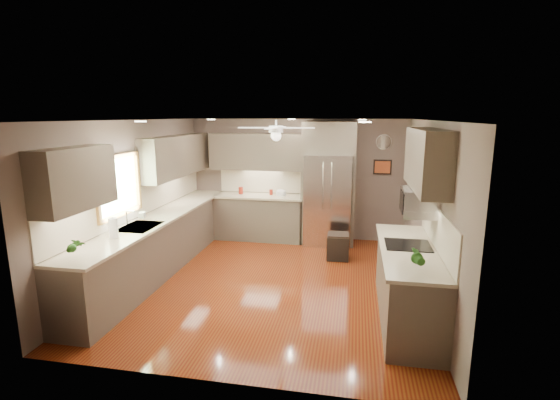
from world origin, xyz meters
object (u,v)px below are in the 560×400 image
(potted_plant_left, at_px, (73,246))
(refrigerator, at_px, (328,186))
(potted_plant_right, at_px, (417,257))
(paper_towel, at_px, (113,228))
(canister_a, at_px, (241,190))
(canister_d, at_px, (271,192))
(stool, at_px, (338,246))
(soap_bottle, at_px, (143,214))
(bowl, at_px, (281,195))
(microwave, at_px, (418,202))

(potted_plant_left, height_order, refrigerator, refrigerator)
(potted_plant_left, relative_size, potted_plant_right, 1.09)
(refrigerator, xyz_separation_m, paper_towel, (-2.67, -3.25, -0.11))
(potted_plant_right, bearing_deg, canister_a, 128.73)
(refrigerator, bearing_deg, potted_plant_right, -72.19)
(canister_d, xyz_separation_m, paper_towel, (-1.47, -3.36, 0.08))
(canister_d, relative_size, stool, 0.23)
(stool, bearing_deg, refrigerator, 105.66)
(canister_a, distance_m, refrigerator, 1.85)
(soap_bottle, xyz_separation_m, bowl, (1.79, 2.32, -0.07))
(potted_plant_left, bearing_deg, canister_d, 70.89)
(canister_d, xyz_separation_m, stool, (1.45, -1.02, -0.76))
(canister_a, bearing_deg, soap_bottle, -111.22)
(refrigerator, bearing_deg, potted_plant_left, -122.93)
(canister_d, height_order, potted_plant_left, potted_plant_left)
(potted_plant_right, xyz_separation_m, microwave, (0.13, 1.01, 0.39))
(canister_d, bearing_deg, canister_a, -176.57)
(soap_bottle, bearing_deg, bowl, 52.36)
(microwave, relative_size, stool, 1.18)
(soap_bottle, relative_size, potted_plant_left, 0.60)
(canister_d, bearing_deg, potted_plant_left, -109.11)
(canister_d, distance_m, potted_plant_right, 4.51)
(soap_bottle, xyz_separation_m, stool, (3.02, 1.39, -0.80))
(potted_plant_left, height_order, potted_plant_right, potted_plant_left)
(stool, bearing_deg, potted_plant_left, -132.51)
(stool, bearing_deg, potted_plant_right, -71.50)
(soap_bottle, bearing_deg, stool, 24.81)
(soap_bottle, relative_size, stool, 0.41)
(bowl, distance_m, paper_towel, 3.68)
(canister_a, bearing_deg, potted_plant_left, -101.01)
(potted_plant_left, relative_size, microwave, 0.58)
(canister_a, relative_size, refrigerator, 0.06)
(canister_d, relative_size, potted_plant_right, 0.37)
(potted_plant_left, xyz_separation_m, stool, (2.90, 3.17, -0.86))
(soap_bottle, height_order, microwave, microwave)
(canister_a, height_order, canister_d, canister_a)
(potted_plant_left, distance_m, stool, 4.38)
(potted_plant_left, xyz_separation_m, paper_towel, (-0.02, 0.83, -0.02))
(potted_plant_left, distance_m, paper_towel, 0.83)
(stool, bearing_deg, canister_d, 144.95)
(canister_d, bearing_deg, microwave, -48.10)
(soap_bottle, relative_size, paper_towel, 0.65)
(bowl, distance_m, microwave, 3.59)
(soap_bottle, xyz_separation_m, potted_plant_left, (0.12, -1.77, 0.06))
(canister_d, relative_size, paper_towel, 0.37)
(canister_a, xyz_separation_m, potted_plant_right, (3.03, -3.78, 0.07))
(canister_a, height_order, potted_plant_left, potted_plant_left)
(refrigerator, relative_size, microwave, 4.45)
(soap_bottle, bearing_deg, canister_d, 57.03)
(potted_plant_left, xyz_separation_m, potted_plant_right, (3.84, 0.37, -0.01))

